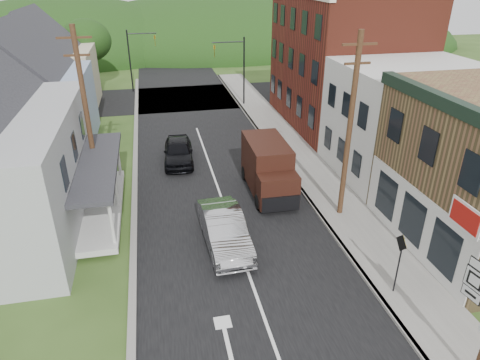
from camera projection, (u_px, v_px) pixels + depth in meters
ground at (248, 272)px, 17.72m from camera, size 120.00×120.00×0.00m
road at (212, 171)px, 26.48m from camera, size 9.00×90.00×0.02m
cross_road at (186, 98)px, 41.37m from camera, size 60.00×9.00×0.02m
sidewalk_right at (313, 175)px, 25.78m from camera, size 2.80×55.00×0.15m
curb_right at (292, 177)px, 25.53m from camera, size 0.20×55.00×0.15m
curb_left at (135, 192)px, 23.84m from camera, size 0.30×55.00×0.12m
storefront_white at (408, 122)px, 24.93m from camera, size 8.00×7.00×6.50m
storefront_red at (343, 60)px, 32.47m from camera, size 8.00×12.00×10.00m
house_blue at (34, 93)px, 28.93m from camera, size 7.14×8.16×7.28m
house_cream at (51, 66)px, 36.72m from camera, size 7.14×8.16×7.28m
utility_pole_right at (350, 128)px, 19.74m from camera, size 1.60×0.26×9.00m
utility_pole_left at (87, 115)px, 21.45m from camera, size 1.60×0.26×9.00m
traffic_signal_right at (236, 64)px, 37.42m from camera, size 2.87×0.20×6.00m
traffic_signal_left at (136, 53)px, 41.96m from camera, size 2.87×0.20×6.00m
tree_left_d at (86, 41)px, 41.91m from camera, size 4.80×4.80×6.94m
forested_ridge at (168, 49)px, 65.89m from camera, size 90.00×30.00×16.00m
silver_sedan at (224, 230)px, 19.06m from camera, size 1.91×4.98×1.62m
dark_sedan at (178, 151)px, 27.32m from camera, size 2.09×4.60×1.53m
delivery_van at (268, 168)px, 23.40m from camera, size 2.19×5.15×2.86m
warning_sign at (400, 256)px, 15.70m from camera, size 0.11×0.72×2.59m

